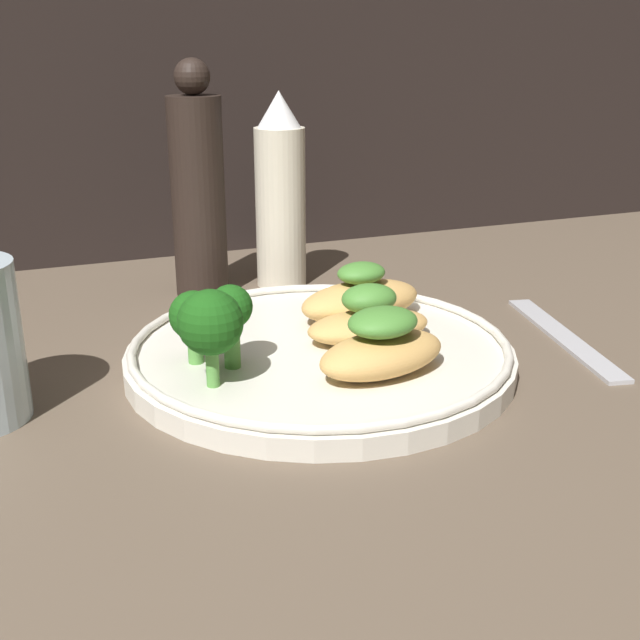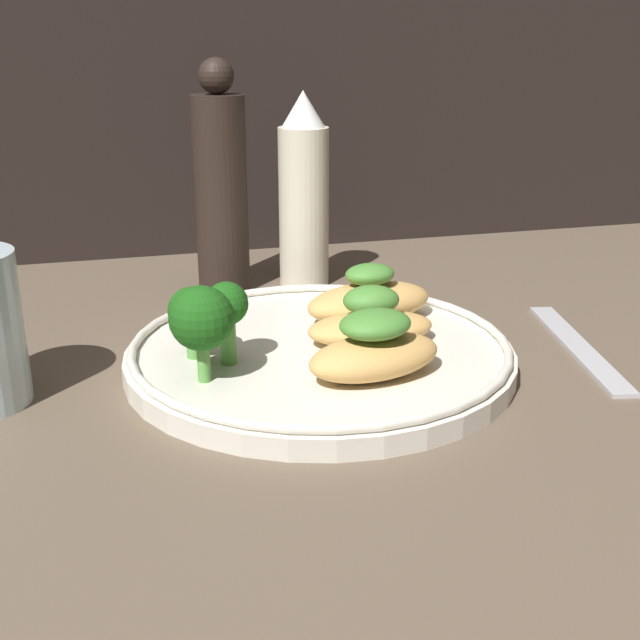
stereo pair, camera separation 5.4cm
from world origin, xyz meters
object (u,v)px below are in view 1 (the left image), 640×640
(plate, at_px, (320,353))
(broccoli_bunch, at_px, (210,319))
(sauce_bottle, at_px, (280,195))
(pepper_grinder, at_px, (198,190))

(plate, height_order, broccoli_bunch, broccoli_bunch)
(plate, xyz_separation_m, sauce_bottle, (0.04, 0.19, 0.07))
(plate, height_order, sauce_bottle, sauce_bottle)
(broccoli_bunch, distance_m, sauce_bottle, 0.24)
(broccoli_bunch, height_order, pepper_grinder, pepper_grinder)
(plate, relative_size, broccoli_bunch, 3.48)
(pepper_grinder, bearing_deg, plate, -79.23)
(plate, distance_m, pepper_grinder, 0.21)
(broccoli_bunch, bearing_deg, pepper_grinder, 78.39)
(sauce_bottle, bearing_deg, pepper_grinder, -180.00)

